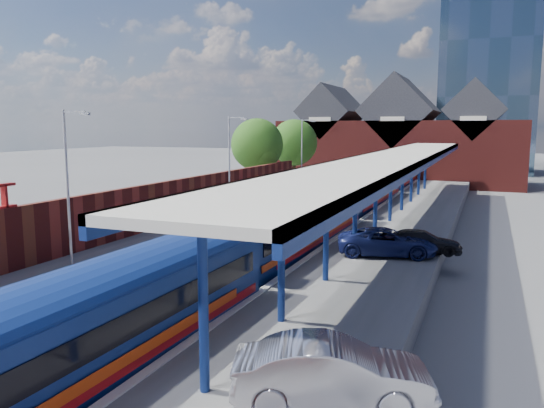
{
  "coord_description": "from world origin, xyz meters",
  "views": [
    {
      "loc": [
        11.0,
        -12.37,
        7.25
      ],
      "look_at": [
        -1.12,
        17.08,
        2.6
      ],
      "focal_mm": 35.0,
      "sensor_mm": 36.0,
      "label": 1
    }
  ],
  "objects_px": {
    "lamp_post_b": "(69,178)",
    "platform_sign": "(259,188)",
    "train": "(337,203)",
    "parked_car_dark": "(422,242)",
    "parked_car_silver": "(332,372)",
    "lamp_post_d": "(303,150)",
    "lamp_post_c": "(231,158)",
    "parked_car_blue": "(387,242)"
  },
  "relations": [
    {
      "from": "parked_car_blue",
      "to": "lamp_post_c",
      "type": "bearing_deg",
      "value": 43.52
    },
    {
      "from": "platform_sign",
      "to": "parked_car_dark",
      "type": "relative_size",
      "value": 0.64
    },
    {
      "from": "train",
      "to": "lamp_post_c",
      "type": "relative_size",
      "value": 9.42
    },
    {
      "from": "lamp_post_c",
      "to": "parked_car_silver",
      "type": "xyz_separation_m",
      "value": [
        14.32,
        -23.4,
        -3.25
      ]
    },
    {
      "from": "lamp_post_d",
      "to": "platform_sign",
      "type": "xyz_separation_m",
      "value": [
        1.36,
        -14.0,
        -2.3
      ]
    },
    {
      "from": "lamp_post_d",
      "to": "parked_car_blue",
      "type": "bearing_deg",
      "value": -62.41
    },
    {
      "from": "parked_car_dark",
      "to": "lamp_post_b",
      "type": "bearing_deg",
      "value": 110.35
    },
    {
      "from": "lamp_post_b",
      "to": "lamp_post_c",
      "type": "bearing_deg",
      "value": 90.0
    },
    {
      "from": "platform_sign",
      "to": "parked_car_blue",
      "type": "distance_m",
      "value": 15.81
    },
    {
      "from": "lamp_post_b",
      "to": "platform_sign",
      "type": "relative_size",
      "value": 2.8
    },
    {
      "from": "lamp_post_b",
      "to": "parked_car_dark",
      "type": "bearing_deg",
      "value": 30.36
    },
    {
      "from": "parked_car_blue",
      "to": "lamp_post_d",
      "type": "bearing_deg",
      "value": 15.16
    },
    {
      "from": "train",
      "to": "lamp_post_b",
      "type": "relative_size",
      "value": 9.42
    },
    {
      "from": "lamp_post_b",
      "to": "lamp_post_c",
      "type": "distance_m",
      "value": 16.0
    },
    {
      "from": "lamp_post_b",
      "to": "lamp_post_c",
      "type": "height_order",
      "value": "same"
    },
    {
      "from": "lamp_post_b",
      "to": "platform_sign",
      "type": "xyz_separation_m",
      "value": [
        1.36,
        18.0,
        -2.3
      ]
    },
    {
      "from": "lamp_post_b",
      "to": "lamp_post_d",
      "type": "bearing_deg",
      "value": 90.0
    },
    {
      "from": "lamp_post_c",
      "to": "train",
      "type": "bearing_deg",
      "value": 2.5
    },
    {
      "from": "platform_sign",
      "to": "lamp_post_c",
      "type": "bearing_deg",
      "value": -124.26
    },
    {
      "from": "lamp_post_d",
      "to": "train",
      "type": "bearing_deg",
      "value": -63.36
    },
    {
      "from": "train",
      "to": "platform_sign",
      "type": "bearing_deg",
      "value": 165.68
    },
    {
      "from": "lamp_post_d",
      "to": "parked_car_dark",
      "type": "distance_m",
      "value": 27.83
    },
    {
      "from": "train",
      "to": "lamp_post_d",
      "type": "xyz_separation_m",
      "value": [
        -7.86,
        15.66,
        2.87
      ]
    },
    {
      "from": "lamp_post_c",
      "to": "parked_car_silver",
      "type": "bearing_deg",
      "value": -58.53
    },
    {
      "from": "train",
      "to": "parked_car_silver",
      "type": "height_order",
      "value": "train"
    },
    {
      "from": "lamp_post_c",
      "to": "lamp_post_d",
      "type": "relative_size",
      "value": 1.0
    },
    {
      "from": "lamp_post_b",
      "to": "parked_car_dark",
      "type": "distance_m",
      "value": 17.06
    },
    {
      "from": "lamp_post_d",
      "to": "lamp_post_c",
      "type": "bearing_deg",
      "value": -90.0
    },
    {
      "from": "train",
      "to": "lamp_post_d",
      "type": "distance_m",
      "value": 17.75
    },
    {
      "from": "train",
      "to": "platform_sign",
      "type": "distance_m",
      "value": 6.73
    },
    {
      "from": "platform_sign",
      "to": "parked_car_blue",
      "type": "xyz_separation_m",
      "value": [
        11.57,
        -10.74,
        -1.02
      ]
    },
    {
      "from": "platform_sign",
      "to": "lamp_post_d",
      "type": "bearing_deg",
      "value": 95.56
    },
    {
      "from": "parked_car_silver",
      "to": "parked_car_blue",
      "type": "relative_size",
      "value": 0.94
    },
    {
      "from": "parked_car_silver",
      "to": "lamp_post_d",
      "type": "bearing_deg",
      "value": 0.11
    },
    {
      "from": "lamp_post_c",
      "to": "platform_sign",
      "type": "distance_m",
      "value": 3.34
    },
    {
      "from": "parked_car_dark",
      "to": "lamp_post_d",
      "type": "bearing_deg",
      "value": 21.47
    },
    {
      "from": "train",
      "to": "lamp_post_b",
      "type": "bearing_deg",
      "value": -115.67
    },
    {
      "from": "lamp_post_b",
      "to": "parked_car_silver",
      "type": "xyz_separation_m",
      "value": [
        14.32,
        -7.4,
        -3.25
      ]
    },
    {
      "from": "train",
      "to": "parked_car_dark",
      "type": "height_order",
      "value": "train"
    },
    {
      "from": "lamp_post_c",
      "to": "parked_car_dark",
      "type": "xyz_separation_m",
      "value": [
        14.42,
        -7.55,
        -3.43
      ]
    },
    {
      "from": "platform_sign",
      "to": "lamp_post_b",
      "type": "bearing_deg",
      "value": -94.33
    },
    {
      "from": "platform_sign",
      "to": "parked_car_silver",
      "type": "xyz_separation_m",
      "value": [
        12.96,
        -25.4,
        -0.95
      ]
    }
  ]
}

